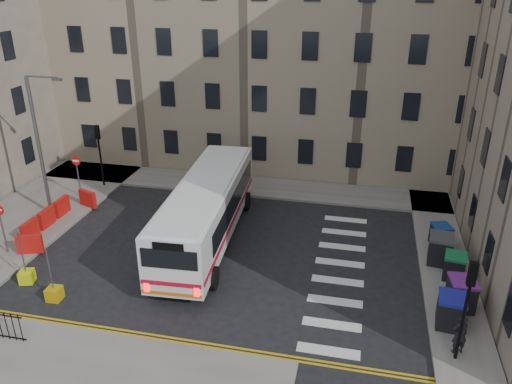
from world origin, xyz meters
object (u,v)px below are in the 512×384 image
at_px(wheelie_bin_d, 440,249).
at_px(bollard_chevron, 54,294).
at_px(streetlamp, 39,145).
at_px(bollard_yellow, 27,277).
at_px(bus, 207,208).
at_px(wheelie_bin_e, 441,235).
at_px(wheelie_bin_b, 461,293).
at_px(wheelie_bin_c, 454,266).
at_px(pedestrian, 460,335).
at_px(wheelie_bin_a, 451,311).

relative_size(wheelie_bin_d, bollard_chevron, 2.37).
relative_size(streetlamp, bollard_chevron, 13.57).
relative_size(wheelie_bin_d, bollard_yellow, 2.37).
height_order(bus, wheelie_bin_e, bus).
relative_size(bus, wheelie_bin_b, 9.05).
bearing_deg(wheelie_bin_d, bollard_chevron, -151.16).
distance_m(wheelie_bin_c, bollard_chevron, 18.01).
bearing_deg(pedestrian, bus, -46.66).
distance_m(pedestrian, bollard_chevron, 16.69).
xyz_separation_m(streetlamp, bollard_yellow, (3.00, -6.44, -4.04)).
bearing_deg(bollard_chevron, wheelie_bin_d, 21.86).
height_order(wheelie_bin_e, pedestrian, pedestrian).
distance_m(wheelie_bin_c, pedestrian, 5.23).
relative_size(wheelie_bin_e, pedestrian, 0.76).
bearing_deg(streetlamp, wheelie_bin_c, -5.05).
bearing_deg(pedestrian, wheelie_bin_d, -108.48).
height_order(streetlamp, wheelie_bin_b, streetlamp).
bearing_deg(wheelie_bin_d, bollard_yellow, -155.86).
relative_size(wheelie_bin_b, bollard_yellow, 2.25).
bearing_deg(wheelie_bin_b, pedestrian, -104.79).
bearing_deg(wheelie_bin_a, pedestrian, -79.84).
relative_size(wheelie_bin_b, pedestrian, 0.83).
distance_m(streetlamp, bollard_yellow, 8.17).
bearing_deg(wheelie_bin_e, bus, 171.41).
height_order(streetlamp, wheelie_bin_d, streetlamp).
height_order(wheelie_bin_d, pedestrian, pedestrian).
bearing_deg(bollard_yellow, wheelie_bin_b, 6.55).
relative_size(wheelie_bin_a, pedestrian, 0.83).
bearing_deg(wheelie_bin_e, bollard_chevron, -171.21).
distance_m(wheelie_bin_e, pedestrian, 8.26).
bearing_deg(wheelie_bin_d, streetlamp, -174.78).
relative_size(wheelie_bin_c, wheelie_bin_d, 0.86).
distance_m(bus, wheelie_bin_b, 12.73).
distance_m(streetlamp, wheelie_bin_d, 21.98).
distance_m(bus, wheelie_bin_e, 12.19).
bearing_deg(wheelie_bin_d, wheelie_bin_c, -62.06).
relative_size(wheelie_bin_b, wheelie_bin_d, 0.95).
distance_m(wheelie_bin_b, wheelie_bin_c, 2.28).
bearing_deg(bollard_yellow, bollard_chevron, -24.50).
height_order(wheelie_bin_a, bollard_yellow, wheelie_bin_a).
relative_size(streetlamp, wheelie_bin_d, 5.72).
height_order(wheelie_bin_c, wheelie_bin_d, wheelie_bin_d).
bearing_deg(wheelie_bin_e, wheelie_bin_b, -105.14).
height_order(bus, bollard_chevron, bus).
distance_m(wheelie_bin_a, bollard_yellow, 18.61).
bearing_deg(wheelie_bin_c, wheelie_bin_b, -80.73).
bearing_deg(bollard_chevron, bollard_yellow, 155.50).
xyz_separation_m(bus, wheelie_bin_b, (12.23, -3.40, -1.06)).
xyz_separation_m(wheelie_bin_b, bollard_chevron, (-17.16, -3.12, -0.53)).
bearing_deg(wheelie_bin_b, bollard_yellow, -178.87).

